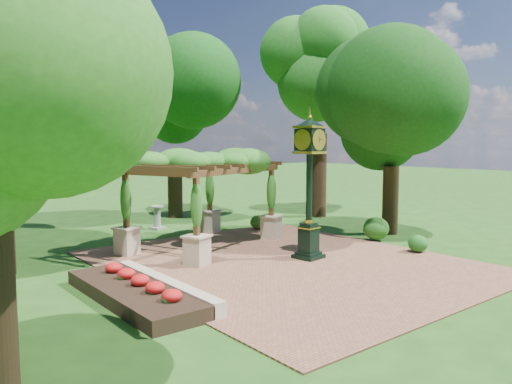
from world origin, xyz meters
TOP-DOWN VIEW (x-y plane):
  - ground at (0.00, 0.00)m, footprint 120.00×120.00m
  - brick_plaza at (0.00, 1.00)m, footprint 10.00×12.00m
  - border_wall at (-4.60, 0.50)m, footprint 0.35×5.00m
  - flower_bed at (-5.50, 0.50)m, footprint 1.50×5.00m
  - pedestal_clock at (0.99, 0.93)m, footprint 1.05×1.05m
  - pergola at (-0.64, 4.77)m, footprint 6.68×5.45m
  - sundial at (-0.18, 9.39)m, footprint 0.71×0.71m
  - shrub_front at (4.65, -0.83)m, footprint 0.88×0.88m
  - shrub_mid at (5.29, 1.49)m, footprint 1.08×1.08m
  - shrub_back at (3.19, 6.34)m, footprint 0.84×0.84m
  - tree_north at (2.25, 12.03)m, footprint 4.50×4.50m
  - tree_east_far at (8.31, 7.57)m, footprint 4.44×4.44m
  - tree_east_near at (7.00, 2.10)m, footprint 4.58×4.58m

SIDE VIEW (x-z plane):
  - ground at x=0.00m, z-range 0.00..0.00m
  - brick_plaza at x=0.00m, z-range 0.00..0.04m
  - flower_bed at x=-5.50m, z-range 0.00..0.36m
  - border_wall at x=-4.60m, z-range 0.00..0.40m
  - shrub_front at x=4.65m, z-range 0.04..0.65m
  - shrub_back at x=3.19m, z-range 0.04..0.66m
  - sundial at x=-0.18m, z-range -0.06..0.99m
  - shrub_mid at x=5.29m, z-range 0.04..0.95m
  - pedestal_clock at x=0.99m, z-range 0.46..5.20m
  - pergola at x=-0.64m, z-range 1.17..4.80m
  - tree_east_near at x=7.00m, z-range 1.39..8.83m
  - tree_north at x=2.25m, z-range 1.66..10.60m
  - tree_east_far at x=8.31m, z-range 2.07..13.32m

